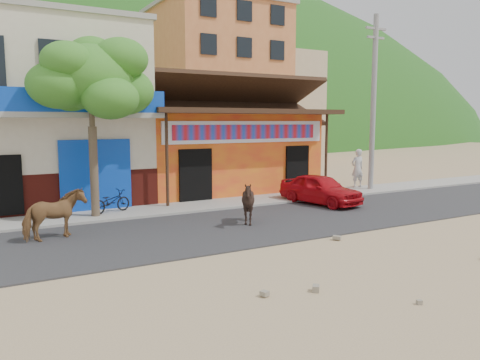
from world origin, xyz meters
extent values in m
plane|color=#9E825B|center=(0.00, 0.00, 0.00)|extent=(120.00, 120.00, 0.00)
cube|color=#28282B|center=(0.00, 2.50, 0.02)|extent=(60.00, 5.00, 0.04)
cube|color=gray|center=(0.00, 6.00, 0.06)|extent=(60.00, 2.00, 0.12)
cube|color=orange|center=(2.00, 10.00, 1.80)|extent=(8.00, 6.00, 3.60)
cube|color=beige|center=(-5.50, 10.00, 3.50)|extent=(7.00, 6.00, 7.00)
cube|color=#CC723F|center=(9.00, 24.00, 6.00)|extent=(9.00, 9.00, 12.00)
cube|color=tan|center=(18.00, 30.00, 5.00)|extent=(8.00, 8.00, 10.00)
ellipsoid|color=#194C14|center=(0.00, 70.00, 12.00)|extent=(100.00, 40.00, 24.00)
cylinder|color=gray|center=(8.20, 6.00, 4.12)|extent=(0.24, 0.24, 8.00)
imported|color=olive|center=(-6.21, 3.41, 0.73)|extent=(1.79, 1.21, 1.39)
imported|color=black|center=(-0.56, 2.49, 0.73)|extent=(1.52, 1.43, 1.37)
imported|color=red|center=(3.78, 4.27, 0.64)|extent=(2.04, 3.70, 1.19)
imported|color=black|center=(-4.00, 6.11, 0.51)|extent=(1.59, 1.01, 0.79)
imported|color=silver|center=(8.00, 6.70, 1.04)|extent=(0.71, 0.50, 1.85)
camera|label=1|loc=(-7.93, -10.11, 3.29)|focal=35.00mm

